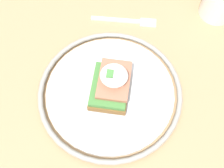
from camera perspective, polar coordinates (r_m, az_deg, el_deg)
ground_plane at (r=1.26m, az=-0.17°, el=-15.84°), size 6.00×6.00×0.00m
dining_table at (r=0.68m, az=-0.31°, el=-6.39°), size 1.02×0.65×0.73m
plate at (r=0.56m, az=0.00°, el=-1.25°), size 0.29×0.29×0.02m
sandwich at (r=0.53m, az=0.18°, el=0.30°), size 0.10×0.07×0.07m
fork at (r=0.66m, az=3.12°, el=12.68°), size 0.02×0.15×0.00m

